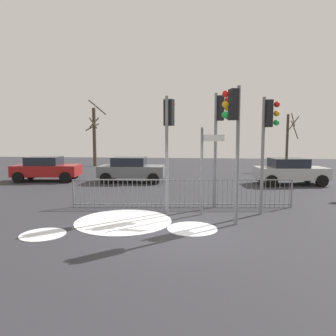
# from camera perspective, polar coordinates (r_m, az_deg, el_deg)

# --- Properties ---
(ground_plane) EXTENTS (60.00, 60.00, 0.00)m
(ground_plane) POSITION_cam_1_polar(r_m,az_deg,el_deg) (9.22, 1.75, -11.03)
(ground_plane) COLOR #2D2D33
(traffic_light_foreground_right) EXTENTS (0.38, 0.54, 4.04)m
(traffic_light_foreground_right) POSITION_cam_1_polar(r_m,az_deg,el_deg) (10.79, 0.14, 7.36)
(traffic_light_foreground_right) COLOR slate
(traffic_light_foreground_right) RESTS_ON ground
(traffic_light_rear_right) EXTENTS (0.57, 0.34, 4.26)m
(traffic_light_rear_right) POSITION_cam_1_polar(r_m,az_deg,el_deg) (11.72, 9.48, 7.93)
(traffic_light_rear_right) COLOR slate
(traffic_light_rear_right) RESTS_ON ground
(traffic_light_rear_left) EXTENTS (0.55, 0.37, 4.15)m
(traffic_light_rear_left) POSITION_cam_1_polar(r_m,az_deg,el_deg) (9.41, 11.95, 7.96)
(traffic_light_rear_left) COLOR slate
(traffic_light_rear_left) RESTS_ON ground
(traffic_light_mid_left) EXTENTS (0.57, 0.32, 3.99)m
(traffic_light_mid_left) POSITION_cam_1_polar(r_m,az_deg,el_deg) (11.02, 17.90, 6.84)
(traffic_light_mid_left) COLOR slate
(traffic_light_mid_left) RESTS_ON ground
(direction_sign_post) EXTENTS (0.79, 0.12, 2.97)m
(direction_sign_post) POSITION_cam_1_polar(r_m,az_deg,el_deg) (10.55, 6.56, 0.32)
(direction_sign_post) COLOR slate
(direction_sign_post) RESTS_ON ground
(pedestrian_guard_railing) EXTENTS (8.29, 0.85, 1.07)m
(pedestrian_guard_railing) POSITION_cam_1_polar(r_m,az_deg,el_deg) (11.76, 2.62, -4.57)
(pedestrian_guard_railing) COLOR slate
(pedestrian_guard_railing) RESTS_ON ground
(car_grey_near) EXTENTS (3.86, 2.05, 1.47)m
(car_grey_near) POSITION_cam_1_polar(r_m,az_deg,el_deg) (18.35, -6.77, -0.20)
(car_grey_near) COLOR slate
(car_grey_near) RESTS_ON ground
(car_silver_trailing) EXTENTS (3.97, 2.29, 1.47)m
(car_silver_trailing) POSITION_cam_1_polar(r_m,az_deg,el_deg) (18.58, 21.51, -0.49)
(car_silver_trailing) COLOR #B2B5BA
(car_silver_trailing) RESTS_ON ground
(car_red_mid) EXTENTS (3.96, 2.27, 1.47)m
(car_red_mid) POSITION_cam_1_polar(r_m,az_deg,el_deg) (20.06, -21.47, -0.06)
(car_red_mid) COLOR maroon
(car_red_mid) RESTS_ON ground
(bare_tree_left) EXTENTS (2.06, 2.07, 5.83)m
(bare_tree_left) POSITION_cam_1_polar(r_m,az_deg,el_deg) (28.88, -13.38, 5.91)
(bare_tree_left) COLOR #473828
(bare_tree_left) RESTS_ON ground
(bare_tree_centre) EXTENTS (1.00, 1.69, 4.52)m
(bare_tree_centre) POSITION_cam_1_polar(r_m,az_deg,el_deg) (27.03, 21.18, 4.81)
(bare_tree_centre) COLOR #473828
(bare_tree_centre) RESTS_ON ground
(snow_patch_kerb) EXTENTS (1.22, 1.22, 0.01)m
(snow_patch_kerb) POSITION_cam_1_polar(r_m,az_deg,el_deg) (9.30, -22.01, -11.25)
(snow_patch_kerb) COLOR white
(snow_patch_kerb) RESTS_ON ground
(snow_patch_island) EXTENTS (1.46, 1.46, 0.01)m
(snow_patch_island) POSITION_cam_1_polar(r_m,az_deg,el_deg) (9.19, 4.46, -11.05)
(snow_patch_island) COLOR white
(snow_patch_island) RESTS_ON ground
(snow_patch_verge) EXTENTS (3.05, 3.05, 0.01)m
(snow_patch_verge) POSITION_cam_1_polar(r_m,az_deg,el_deg) (10.04, -8.18, -9.63)
(snow_patch_verge) COLOR white
(snow_patch_verge) RESTS_ON ground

